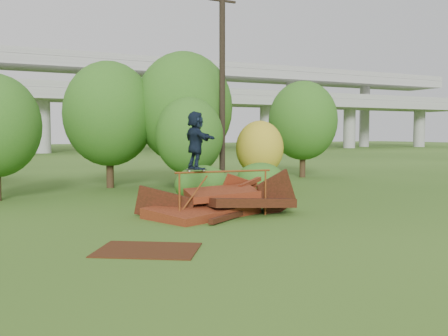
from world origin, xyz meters
name	(u,v)px	position (x,y,z in m)	size (l,w,h in m)	color
ground	(276,223)	(0.00, 0.00, 0.00)	(240.00, 240.00, 0.00)	#2D5116
scrap_pile	(219,204)	(-0.87, 2.20, 0.36)	(5.54, 3.47, 1.84)	#44180C
grind_rail	(224,182)	(-1.00, 1.61, 1.18)	(3.29, 0.37, 1.55)	brown
skateboard	(196,170)	(-1.95, 1.70, 1.60)	(0.68, 0.24, 0.07)	black
skater	(196,140)	(-1.95, 1.70, 2.54)	(1.70, 0.54, 1.84)	black
flat_plate	(148,250)	(-4.64, -1.69, 0.01)	(2.35, 1.68, 0.03)	#3C1D0D
tree_1	(109,114)	(-2.17, 12.22, 3.73)	(4.57, 4.57, 6.36)	black
tree_2	(189,136)	(0.69, 8.63, 2.62)	(3.16, 3.16, 4.45)	black
tree_3	(184,108)	(1.43, 11.15, 4.05)	(5.00, 5.00, 6.93)	black
tree_4	(260,148)	(4.93, 9.39, 1.98)	(2.47, 2.47, 3.41)	black
tree_5	(303,121)	(10.07, 12.84, 3.54)	(4.27, 4.27, 6.01)	black
shrub_left	(202,185)	(-0.33, 4.86, 0.76)	(2.19, 2.03, 1.52)	#1C5215
shrub_right	(261,180)	(2.72, 5.56, 0.75)	(2.12, 1.94, 1.50)	#1C5215
utility_pole	(222,87)	(2.42, 8.68, 4.97)	(1.40, 0.28, 9.79)	black
freeway_overpass	(39,80)	(0.00, 62.92, 10.32)	(160.00, 15.00, 13.70)	gray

